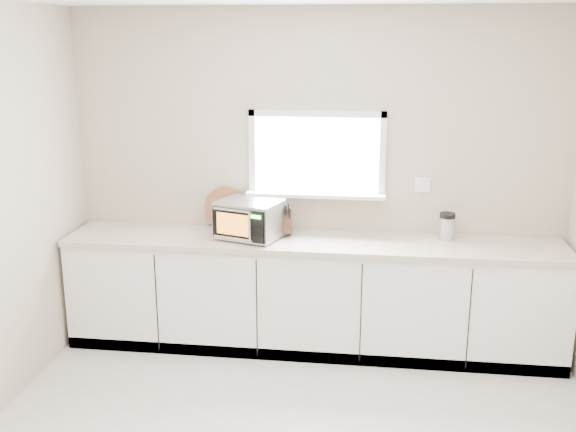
# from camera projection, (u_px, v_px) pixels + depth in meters

# --- Properties ---
(back_wall) EXTENTS (4.00, 0.17, 2.70)m
(back_wall) POSITION_uv_depth(u_px,v_px,m) (317.00, 177.00, 5.47)
(back_wall) COLOR #B6A291
(back_wall) RESTS_ON ground
(cabinets) EXTENTS (3.92, 0.60, 0.88)m
(cabinets) POSITION_uv_depth(u_px,v_px,m) (312.00, 296.00, 5.43)
(cabinets) COLOR white
(cabinets) RESTS_ON ground
(countertop) EXTENTS (3.92, 0.64, 0.04)m
(countertop) POSITION_uv_depth(u_px,v_px,m) (313.00, 242.00, 5.30)
(countertop) COLOR beige
(countertop) RESTS_ON cabinets
(microwave) EXTENTS (0.56, 0.49, 0.30)m
(microwave) POSITION_uv_depth(u_px,v_px,m) (249.00, 219.00, 5.29)
(microwave) COLOR black
(microwave) RESTS_ON countertop
(knife_block) EXTENTS (0.11, 0.19, 0.27)m
(knife_block) POSITION_uv_depth(u_px,v_px,m) (286.00, 221.00, 5.38)
(knife_block) COLOR #402217
(knife_block) RESTS_ON countertop
(cutting_board) EXTENTS (0.34, 0.08, 0.34)m
(cutting_board) POSITION_uv_depth(u_px,v_px,m) (225.00, 208.00, 5.58)
(cutting_board) COLOR brown
(cutting_board) RESTS_ON countertop
(coffee_grinder) EXTENTS (0.16, 0.16, 0.22)m
(coffee_grinder) POSITION_uv_depth(u_px,v_px,m) (447.00, 226.00, 5.27)
(coffee_grinder) COLOR #B5B8BD
(coffee_grinder) RESTS_ON countertop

